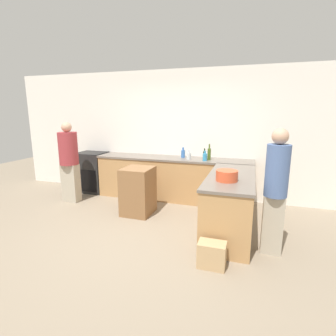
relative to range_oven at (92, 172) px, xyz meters
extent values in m
plane|color=gray|center=(1.98, -1.75, -0.45)|extent=(14.00, 14.00, 0.00)
cube|color=white|center=(1.98, 0.34, 0.90)|extent=(8.00, 0.06, 2.70)
cube|color=tan|center=(1.98, 0.00, -0.02)|extent=(3.23, 0.61, 0.86)
cube|color=#6B6056|center=(1.98, 0.00, 0.42)|extent=(3.26, 0.64, 0.04)
cube|color=tan|center=(3.27, -1.19, -0.02)|extent=(0.66, 1.79, 0.86)
cube|color=#6B6056|center=(3.27, -1.19, 0.42)|extent=(0.69, 1.82, 0.04)
cube|color=black|center=(0.00, 0.00, 0.00)|extent=(0.69, 0.61, 0.90)
cube|color=black|center=(0.00, -0.31, -0.14)|extent=(0.58, 0.01, 0.50)
cube|color=black|center=(0.00, 0.00, 0.45)|extent=(0.64, 0.56, 0.01)
cube|color=brown|center=(1.62, -0.97, -0.03)|extent=(0.51, 0.57, 0.85)
cylinder|color=#DB512D|center=(3.23, -1.54, 0.52)|extent=(0.30, 0.30, 0.15)
cylinder|color=silver|center=(2.34, -0.10, 0.51)|extent=(0.09, 0.09, 0.13)
cylinder|color=silver|center=(2.34, -0.10, 0.60)|extent=(0.04, 0.04, 0.05)
cylinder|color=#338CBF|center=(2.67, -0.14, 0.51)|extent=(0.09, 0.09, 0.14)
cylinder|color=#338CBF|center=(2.67, -0.14, 0.61)|extent=(0.04, 0.04, 0.05)
cylinder|color=#386BB7|center=(2.17, 0.08, 0.52)|extent=(0.08, 0.08, 0.15)
cylinder|color=#386BB7|center=(2.17, 0.08, 0.63)|extent=(0.04, 0.04, 0.06)
cylinder|color=#475B1E|center=(2.73, -0.01, 0.56)|extent=(0.07, 0.07, 0.23)
cylinder|color=#475B1E|center=(2.73, -0.01, 0.71)|extent=(0.03, 0.03, 0.09)
cylinder|color=black|center=(2.64, -0.01, 0.53)|extent=(0.06, 0.06, 0.16)
cylinder|color=black|center=(2.64, -0.01, 0.64)|extent=(0.03, 0.03, 0.06)
cube|color=#ADA38E|center=(0.01, -0.79, -0.06)|extent=(0.34, 0.21, 0.78)
cylinder|color=#993338|center=(0.01, -0.79, 0.66)|extent=(0.38, 0.38, 0.65)
sphere|color=tan|center=(0.01, -0.79, 1.08)|extent=(0.20, 0.20, 0.20)
cube|color=#ADA38E|center=(3.85, -1.70, -0.06)|extent=(0.26, 0.16, 0.79)
cylinder|color=#4C6699|center=(3.85, -1.70, 0.67)|extent=(0.29, 0.29, 0.66)
sphere|color=tan|center=(3.85, -1.70, 1.09)|extent=(0.20, 0.20, 0.20)
cube|color=tan|center=(3.16, -2.27, -0.30)|extent=(0.33, 0.22, 0.31)
camera|label=1|loc=(3.54, -5.14, 1.39)|focal=28.00mm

